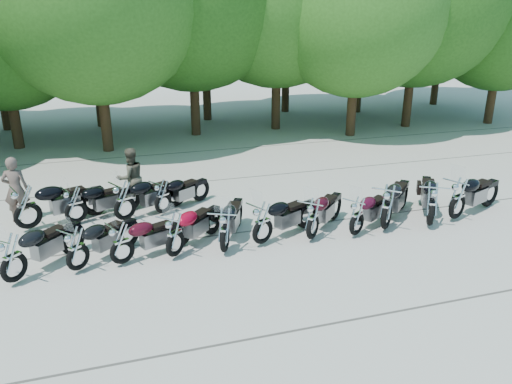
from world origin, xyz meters
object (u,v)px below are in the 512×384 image
object	(u,v)px
motorcycle_3	(175,234)
motorcycle_8	(387,206)
motorcycle_2	(121,242)
rider_1	(131,178)
motorcycle_0	(12,257)
motorcycle_9	(432,203)
motorcycle_5	(263,222)
motorcycle_1	(77,248)
motorcycle_7	(357,215)
motorcycle_4	(225,229)
rider_0	(16,189)
motorcycle_10	(458,197)
motorcycle_11	(27,206)
motorcycle_14	(163,196)
motorcycle_12	(75,204)
motorcycle_6	(313,218)
motorcycle_13	(124,200)

from	to	relation	value
motorcycle_3	motorcycle_8	bearing A→B (deg)	-135.26
motorcycle_2	rider_1	bearing A→B (deg)	-30.23
motorcycle_0	motorcycle_9	bearing A→B (deg)	-136.89
motorcycle_3	motorcycle_5	size ratio (longest dim) A/B	0.98
motorcycle_1	motorcycle_7	distance (m)	6.84
motorcycle_0	motorcycle_7	size ratio (longest dim) A/B	1.06
motorcycle_4	motorcycle_9	world-z (taller)	motorcycle_9
motorcycle_0	motorcycle_7	bearing A→B (deg)	-136.70
motorcycle_4	motorcycle_0	bearing A→B (deg)	26.59
motorcycle_4	rider_0	bearing A→B (deg)	-10.59
motorcycle_10	rider_1	distance (m)	9.38
motorcycle_10	motorcycle_5	bearing A→B (deg)	67.67
motorcycle_4	motorcycle_5	bearing A→B (deg)	-146.20
rider_1	motorcycle_8	bearing A→B (deg)	128.10
motorcycle_1	motorcycle_4	world-z (taller)	motorcycle_4
motorcycle_9	motorcycle_11	size ratio (longest dim) A/B	1.00
motorcycle_0	motorcycle_7	distance (m)	8.13
motorcycle_0	motorcycle_2	xyz separation A→B (m)	(2.25, 0.17, -0.05)
motorcycle_1	motorcycle_4	xyz separation A→B (m)	(3.35, -0.06, 0.05)
motorcycle_7	motorcycle_11	size ratio (longest dim) A/B	0.85
motorcycle_7	motorcycle_10	size ratio (longest dim) A/B	0.87
motorcycle_14	rider_0	world-z (taller)	rider_0
motorcycle_12	motorcycle_7	bearing A→B (deg)	-135.73
motorcycle_6	motorcycle_7	distance (m)	1.19
motorcycle_3	motorcycle_7	size ratio (longest dim) A/B	1.04
motorcycle_13	rider_0	world-z (taller)	rider_0
motorcycle_3	motorcycle_9	size ratio (longest dim) A/B	0.89
motorcycle_13	motorcycle_7	bearing A→B (deg)	-143.19
motorcycle_0	motorcycle_2	bearing A→B (deg)	-132.49
motorcycle_4	motorcycle_6	xyz separation A→B (m)	(2.31, 0.06, -0.01)
motorcycle_1	motorcycle_10	size ratio (longest dim) A/B	0.86
motorcycle_0	motorcycle_12	world-z (taller)	motorcycle_0
motorcycle_1	motorcycle_7	bearing A→B (deg)	-132.29
motorcycle_4	rider_0	world-z (taller)	rider_0
motorcycle_12	motorcycle_2	bearing A→B (deg)	178.36
motorcycle_7	motorcycle_12	bearing A→B (deg)	35.59
motorcycle_5	motorcycle_12	xyz separation A→B (m)	(-4.48, 2.75, -0.03)
motorcycle_11	motorcycle_14	distance (m)	3.57
motorcycle_2	motorcycle_12	bearing A→B (deg)	-1.94
motorcycle_14	motorcycle_12	bearing A→B (deg)	56.95
motorcycle_5	motorcycle_10	world-z (taller)	motorcycle_10
rider_1	motorcycle_2	bearing A→B (deg)	62.13
motorcycle_11	motorcycle_12	xyz separation A→B (m)	(1.20, 0.07, -0.10)
motorcycle_3	motorcycle_14	size ratio (longest dim) A/B	1.07
motorcycle_11	motorcycle_2	bearing A→B (deg)	-161.57
motorcycle_10	rider_0	world-z (taller)	rider_0
motorcycle_12	motorcycle_9	bearing A→B (deg)	-130.77
motorcycle_5	motorcycle_9	size ratio (longest dim) A/B	0.91
motorcycle_6	motorcycle_14	world-z (taller)	motorcycle_6
motorcycle_9	motorcycle_5	bearing A→B (deg)	28.02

